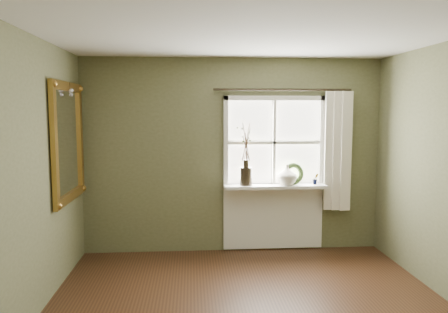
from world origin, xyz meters
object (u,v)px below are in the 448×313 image
object	(u,v)px
cream_vase	(287,175)
gilt_mirror	(68,142)
dark_jug	(246,176)
wreath	(293,176)

from	to	relation	value
cream_vase	gilt_mirror	bearing A→B (deg)	-167.63
dark_jug	cream_vase	world-z (taller)	cream_vase
wreath	gilt_mirror	world-z (taller)	gilt_mirror
gilt_mirror	wreath	bearing A→B (deg)	12.74
dark_jug	wreath	world-z (taller)	wreath
dark_jug	wreath	size ratio (longest dim) A/B	0.82
cream_vase	gilt_mirror	xyz separation A→B (m)	(-2.67, -0.59, 0.50)
dark_jug	cream_vase	xyz separation A→B (m)	(0.55, 0.00, 0.02)
dark_jug	gilt_mirror	bearing A→B (deg)	-164.55
dark_jug	gilt_mirror	size ratio (longest dim) A/B	0.18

